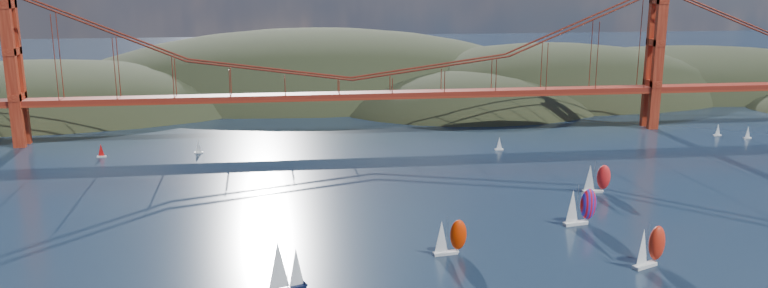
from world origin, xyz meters
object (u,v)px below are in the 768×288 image
sloop_navy (284,267)px  racer_rwb (580,206)px  racer_3 (596,178)px  racer_0 (449,236)px  racer_1 (650,246)px

sloop_navy → racer_rwb: bearing=2.4°
sloop_navy → racer_3: sloop_navy is taller
racer_rwb → racer_3: bearing=47.4°
racer_0 → racer_3: size_ratio=0.98×
sloop_navy → racer_0: size_ratio=1.36×
racer_3 → racer_rwb: bearing=-119.3°
racer_0 → racer_3: (51.91, 40.85, 0.07)m
sloop_navy → racer_1: bearing=-18.1°
racer_0 → racer_1: 43.23m
racer_3 → racer_rwb: (-15.09, -25.47, 0.54)m
racer_3 → racer_rwb: size_ratio=0.89×
sloop_navy → racer_0: bearing=2.4°
racer_0 → racer_1: size_ratio=0.90×
racer_0 → racer_1: bearing=-25.5°
sloop_navy → racer_3: size_ratio=1.34×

